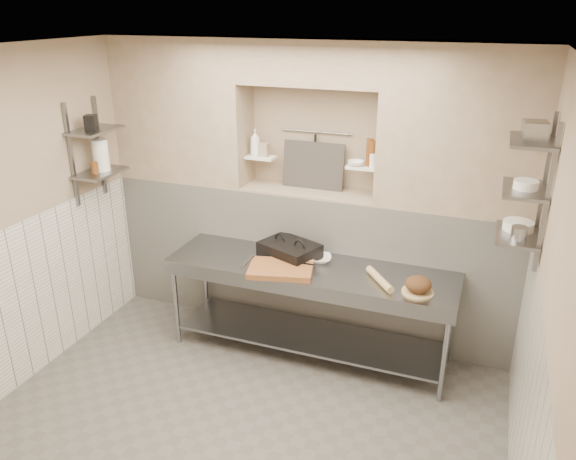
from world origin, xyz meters
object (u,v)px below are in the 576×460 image
at_px(prep_table, 309,293).
at_px(panini_press, 290,250).
at_px(bottle_soap, 255,143).
at_px(rolling_pin, 380,279).
at_px(mixing_bowl, 319,259).
at_px(bread_loaf, 418,284).
at_px(cutting_board, 281,269).
at_px(bowl_alcove, 356,163).
at_px(jug_left, 101,155).

relative_size(prep_table, panini_press, 4.27).
bearing_deg(panini_press, bottle_soap, 162.17).
bearing_deg(rolling_pin, mixing_bowl, 159.97).
bearing_deg(mixing_bowl, bottle_soap, 152.16).
bearing_deg(rolling_pin, bread_loaf, -12.03).
xyz_separation_m(mixing_bowl, rolling_pin, (0.60, -0.22, 0.00)).
relative_size(panini_press, cutting_board, 1.10).
bearing_deg(prep_table, mixing_bowl, 74.20).
height_order(mixing_bowl, bread_loaf, bread_loaf).
relative_size(cutting_board, bread_loaf, 2.59).
bearing_deg(bottle_soap, cutting_board, -53.54).
height_order(panini_press, bowl_alcove, bowl_alcove).
bearing_deg(mixing_bowl, rolling_pin, -20.03).
xyz_separation_m(rolling_pin, bottle_soap, (-1.39, 0.64, 0.91)).
xyz_separation_m(mixing_bowl, bread_loaf, (0.93, -0.29, 0.05)).
height_order(prep_table, rolling_pin, rolling_pin).
bearing_deg(bowl_alcove, cutting_board, -121.88).
bearing_deg(cutting_board, jug_left, 177.64).
height_order(panini_press, cutting_board, panini_press).
bearing_deg(bowl_alcove, rolling_pin, -57.32).
bearing_deg(bottle_soap, mixing_bowl, -27.84).
relative_size(mixing_bowl, bottle_soap, 0.87).
bearing_deg(bread_loaf, mixing_bowl, 162.71).
distance_m(rolling_pin, bowl_alcove, 1.09).
distance_m(prep_table, cutting_board, 0.39).
bearing_deg(bread_loaf, cutting_board, -178.61).
xyz_separation_m(panini_press, cutting_board, (0.03, -0.31, -0.04)).
xyz_separation_m(cutting_board, rolling_pin, (0.85, 0.10, 0.01)).
relative_size(prep_table, bowl_alcove, 17.89).
distance_m(mixing_bowl, bottle_soap, 1.28).
bearing_deg(bowl_alcove, mixing_bowl, -116.41).
bearing_deg(bottle_soap, jug_left, -152.82).
xyz_separation_m(prep_table, bread_loaf, (0.97, -0.15, 0.34)).
bearing_deg(bread_loaf, jug_left, 179.11).
xyz_separation_m(bread_loaf, bottle_soap, (-1.72, 0.71, 0.86)).
height_order(cutting_board, rolling_pin, rolling_pin).
bearing_deg(bowl_alcove, bottle_soap, 179.23).
distance_m(bottle_soap, bowl_alcove, 1.00).
height_order(cutting_board, bottle_soap, bottle_soap).
xyz_separation_m(panini_press, mixing_bowl, (0.28, 0.01, -0.04)).
xyz_separation_m(mixing_bowl, bowl_alcove, (0.20, 0.41, 0.81)).
distance_m(prep_table, bottle_soap, 1.52).
relative_size(panini_press, bottle_soap, 2.38).
distance_m(panini_press, bowl_alcove, 0.99).
height_order(bottle_soap, jug_left, bottle_soap).
xyz_separation_m(prep_table, rolling_pin, (0.64, -0.08, 0.29)).
bearing_deg(cutting_board, bread_loaf, 1.39).
bearing_deg(panini_press, cutting_board, -61.80).
height_order(prep_table, bowl_alcove, bowl_alcove).
bearing_deg(jug_left, cutting_board, -2.36).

